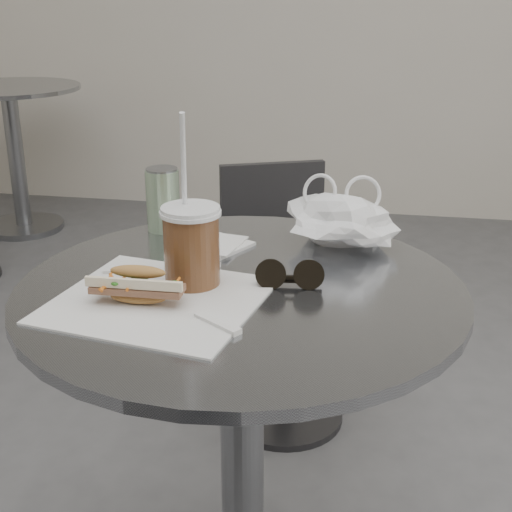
% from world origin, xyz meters
% --- Properties ---
extents(cafe_table, '(0.76, 0.76, 0.74)m').
position_xyz_m(cafe_table, '(0.00, 0.20, 0.47)').
color(cafe_table, slate).
rests_on(cafe_table, ground).
extents(bg_table, '(0.70, 0.70, 0.74)m').
position_xyz_m(bg_table, '(-1.60, 2.40, 0.47)').
color(bg_table, slate).
rests_on(bg_table, ground).
extents(chair_far, '(0.41, 0.43, 0.73)m').
position_xyz_m(chair_far, '(-0.03, 0.96, 0.33)').
color(chair_far, '#303033').
rests_on(chair_far, ground).
extents(sandwich_paper, '(0.36, 0.35, 0.00)m').
position_xyz_m(sandwich_paper, '(-0.12, 0.11, 0.74)').
color(sandwich_paper, white).
rests_on(sandwich_paper, cafe_table).
extents(banh_mi, '(0.18, 0.07, 0.06)m').
position_xyz_m(banh_mi, '(-0.14, 0.10, 0.77)').
color(banh_mi, tan).
rests_on(banh_mi, sandwich_paper).
extents(iced_coffee, '(0.10, 0.10, 0.29)m').
position_xyz_m(iced_coffee, '(-0.08, 0.19, 0.81)').
color(iced_coffee, brown).
rests_on(iced_coffee, cafe_table).
extents(sunglasses, '(0.12, 0.04, 0.05)m').
position_xyz_m(sunglasses, '(0.08, 0.20, 0.76)').
color(sunglasses, black).
rests_on(sunglasses, cafe_table).
extents(plastic_bag, '(0.21, 0.16, 0.10)m').
position_xyz_m(plastic_bag, '(0.15, 0.41, 0.79)').
color(plastic_bag, white).
rests_on(plastic_bag, cafe_table).
extents(napkin_stack, '(0.17, 0.17, 0.01)m').
position_xyz_m(napkin_stack, '(-0.09, 0.37, 0.74)').
color(napkin_stack, white).
rests_on(napkin_stack, cafe_table).
extents(drink_can, '(0.07, 0.07, 0.13)m').
position_xyz_m(drink_can, '(-0.21, 0.45, 0.80)').
color(drink_can, '#588D52').
rests_on(drink_can, cafe_table).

